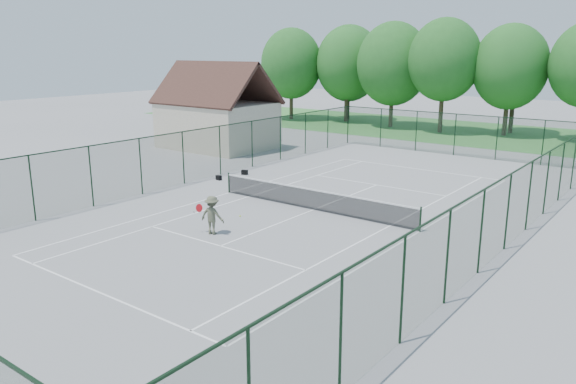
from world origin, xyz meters
name	(u,v)px	position (x,y,z in m)	size (l,w,h in m)	color
ground	(313,210)	(0.00, 0.00, 0.00)	(140.00, 140.00, 0.00)	gray
grass_far	(504,135)	(0.00, 30.00, 0.01)	(80.00, 16.00, 0.01)	#3E863A
court_lines	(313,210)	(0.00, 0.00, 0.00)	(11.05, 23.85, 0.01)	white
tennis_net	(313,198)	(0.00, 0.00, 0.58)	(11.08, 0.08, 1.10)	black
fence_enclosure	(313,178)	(0.00, 0.00, 1.56)	(18.05, 36.05, 3.02)	#1C3A26
utility_building	(217,108)	(-16.00, 10.00, 3.12)	(8.60, 6.27, 6.63)	beige
tree_line_far	(510,67)	(0.00, 30.00, 5.99)	(39.40, 6.40, 9.70)	#453325
sports_bag_a	(219,178)	(-8.06, 1.86, 0.14)	(0.35, 0.21, 0.28)	black
sports_bag_b	(245,172)	(-7.81, 3.88, 0.15)	(0.37, 0.23, 0.29)	black
tennis_player	(212,215)	(-1.31, -5.50, 0.82)	(2.10, 0.94, 1.64)	#53553E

